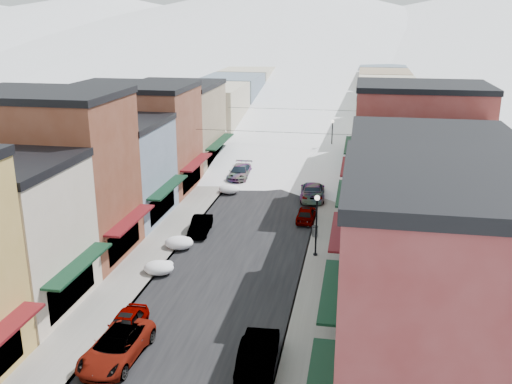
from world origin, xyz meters
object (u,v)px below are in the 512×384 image
at_px(car_green_sedan, 258,354).
at_px(car_dark_hatch, 201,225).
at_px(car_white_suv, 116,347).
at_px(trash_can, 315,231).
at_px(car_silver_sedan, 125,325).
at_px(streetlamp_near, 317,218).

bearing_deg(car_green_sedan, car_dark_hatch, -68.89).
distance_m(car_white_suv, car_dark_hatch, 18.66).
xyz_separation_m(car_white_suv, trash_can, (8.91, 19.27, -0.16)).
distance_m(car_white_suv, car_green_sedan, 7.56).
xyz_separation_m(car_silver_sedan, car_green_sedan, (7.99, -1.68, 0.14)).
relative_size(car_green_sedan, trash_can, 5.89).
distance_m(car_dark_hatch, streetlamp_near, 10.71).
distance_m(car_dark_hatch, trash_can, 9.57).
bearing_deg(car_dark_hatch, car_green_sedan, -70.80).
distance_m(car_silver_sedan, car_green_sedan, 8.16).
bearing_deg(streetlamp_near, trash_can, 95.47).
height_order(car_white_suv, car_green_sedan, car_green_sedan).
xyz_separation_m(car_white_suv, car_dark_hatch, (-0.64, 18.65, -0.07)).
distance_m(car_green_sedan, streetlamp_near, 15.14).
xyz_separation_m(car_silver_sedan, streetlamp_near, (9.72, 13.18, 2.44)).
relative_size(car_silver_sedan, car_dark_hatch, 1.00).
height_order(car_silver_sedan, streetlamp_near, streetlamp_near).
distance_m(car_white_suv, car_silver_sedan, 2.29).
bearing_deg(trash_can, streetlamp_near, -84.53).
bearing_deg(car_silver_sedan, streetlamp_near, 52.86).
relative_size(car_white_suv, trash_can, 6.21).
height_order(car_dark_hatch, trash_can, car_dark_hatch).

